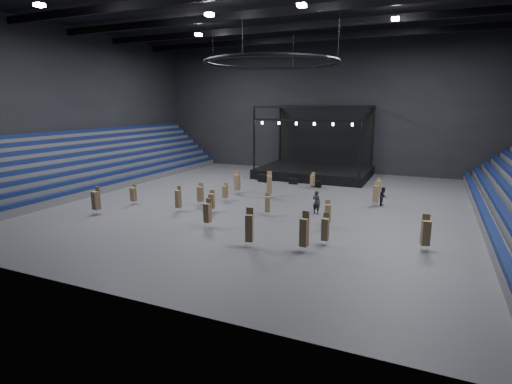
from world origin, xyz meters
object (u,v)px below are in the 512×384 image
at_px(stage, 316,165).
at_px(chair_stack_5, 267,204).
at_px(chair_stack_6, 96,200).
at_px(flight_case_right, 316,184).
at_px(chair_stack_7, 212,201).
at_px(chair_stack_10, 426,232).
at_px(chair_stack_3, 325,229).
at_px(chair_stack_17, 208,212).
at_px(chair_stack_14, 313,180).
at_px(flight_case_left, 263,178).
at_px(chair_stack_11, 249,227).
at_px(chair_stack_13, 133,194).
at_px(chair_stack_15, 376,193).
at_px(chair_stack_8, 237,182).
at_px(crew_member, 383,196).
at_px(chair_stack_1, 304,232).
at_px(chair_stack_2, 328,213).
at_px(chair_stack_4, 379,186).
at_px(chair_stack_12, 269,184).
at_px(man_center, 316,202).
at_px(chair_stack_9, 225,191).
at_px(chair_stack_16, 200,194).
at_px(flight_case_mid, 293,181).
at_px(chair_stack_0, 178,199).

xyz_separation_m(stage, chair_stack_5, (1.50, -20.66, -0.40)).
xyz_separation_m(stage, chair_stack_6, (-12.18, -26.20, -0.17)).
height_order(flight_case_right, chair_stack_7, chair_stack_7).
height_order(chair_stack_6, chair_stack_10, chair_stack_10).
height_order(chair_stack_3, chair_stack_17, chair_stack_17).
distance_m(chair_stack_14, chair_stack_17, 17.63).
height_order(flight_case_left, chair_stack_11, chair_stack_11).
relative_size(chair_stack_13, chair_stack_15, 0.83).
bearing_deg(flight_case_right, chair_stack_15, -40.34).
height_order(chair_stack_3, chair_stack_10, chair_stack_10).
distance_m(chair_stack_8, crew_member, 14.84).
relative_size(chair_stack_5, chair_stack_15, 0.85).
relative_size(chair_stack_1, crew_member, 1.53).
distance_m(chair_stack_6, chair_stack_15, 25.11).
bearing_deg(chair_stack_6, chair_stack_5, 30.47).
relative_size(stage, chair_stack_2, 6.54).
distance_m(chair_stack_3, chair_stack_4, 16.88).
xyz_separation_m(stage, chair_stack_4, (9.19, -9.04, -0.42)).
height_order(chair_stack_7, crew_member, chair_stack_7).
bearing_deg(chair_stack_6, chair_stack_3, 9.37).
height_order(chair_stack_4, chair_stack_8, chair_stack_8).
relative_size(chair_stack_6, chair_stack_7, 1.21).
height_order(chair_stack_5, chair_stack_10, chair_stack_10).
height_order(stage, chair_stack_14, stage).
xyz_separation_m(flight_case_right, chair_stack_5, (-0.59, -13.44, 0.68)).
height_order(flight_case_left, chair_stack_14, chair_stack_14).
bearing_deg(chair_stack_12, man_center, -55.07).
bearing_deg(chair_stack_9, chair_stack_15, 15.41).
bearing_deg(chair_stack_2, chair_stack_12, 116.79).
distance_m(flight_case_left, chair_stack_1, 23.97).
xyz_separation_m(flight_case_right, chair_stack_16, (-7.69, -12.69, 0.79)).
distance_m(flight_case_left, chair_stack_3, 22.92).
xyz_separation_m(flight_case_right, chair_stack_9, (-6.34, -10.29, 0.63)).
xyz_separation_m(chair_stack_2, chair_stack_8, (-11.65, 7.75, 0.18)).
bearing_deg(chair_stack_1, flight_case_mid, 116.80).
bearing_deg(chair_stack_12, chair_stack_10, -55.19).
bearing_deg(chair_stack_14, chair_stack_0, -110.66).
bearing_deg(chair_stack_11, chair_stack_0, 134.91).
relative_size(chair_stack_4, chair_stack_14, 1.03).
height_order(chair_stack_0, chair_stack_14, chair_stack_0).
bearing_deg(chair_stack_7, chair_stack_16, 130.89).
bearing_deg(chair_stack_11, chair_stack_7, 121.05).
relative_size(chair_stack_4, chair_stack_16, 0.90).
bearing_deg(chair_stack_9, chair_stack_12, 42.52).
bearing_deg(chair_stack_11, flight_case_right, 79.00).
bearing_deg(man_center, flight_case_left, -33.32).
height_order(chair_stack_4, chair_stack_9, chair_stack_4).
bearing_deg(flight_case_mid, stage, 81.97).
relative_size(flight_case_mid, chair_stack_11, 0.39).
xyz_separation_m(chair_stack_5, chair_stack_10, (12.50, -3.68, 0.23)).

